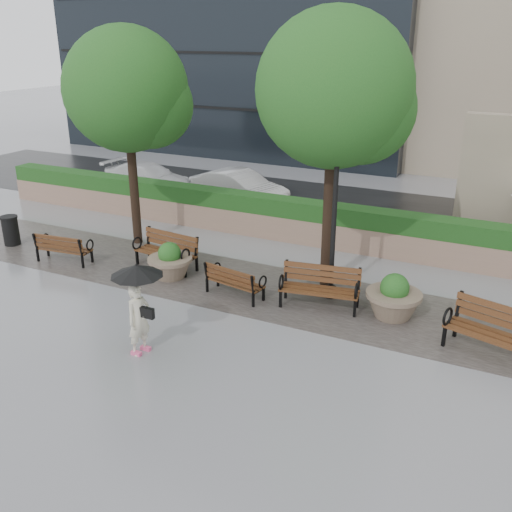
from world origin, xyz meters
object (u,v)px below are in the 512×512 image
at_px(car_right, 239,188).
at_px(pedestrian, 138,300).
at_px(planter_left, 170,264).
at_px(bench_2, 235,288).
at_px(planter_right, 393,300).
at_px(bench_3, 319,296).
at_px(trash_bin, 11,231).
at_px(bench_1, 167,258).
at_px(lamppost, 334,226).
at_px(bench_0, 64,254).
at_px(car_left, 148,178).
at_px(bench_4, 495,343).

relative_size(car_right, pedestrian, 2.06).
xyz_separation_m(planter_left, car_right, (-1.60, 7.18, 0.27)).
distance_m(bench_2, planter_right, 3.97).
xyz_separation_m(bench_3, trash_bin, (-10.37, -0.09, 0.14)).
distance_m(planter_left, pedestrian, 4.04).
height_order(planter_left, pedestrian, pedestrian).
distance_m(bench_1, car_right, 6.75).
relative_size(bench_3, lamppost, 0.47).
distance_m(lamppost, car_right, 8.89).
height_order(planter_right, car_right, car_right).
distance_m(bench_1, trash_bin, 5.58).
bearing_deg(trash_bin, pedestrian, -24.70).
height_order(bench_0, bench_2, bench_0).
relative_size(bench_1, car_right, 0.48).
xyz_separation_m(planter_left, pedestrian, (1.69, -3.58, 0.81)).
relative_size(bench_0, bench_2, 1.03).
distance_m(bench_1, lamppost, 5.14).
bearing_deg(lamppost, car_right, 132.92).
bearing_deg(pedestrian, bench_3, -24.52).
xyz_separation_m(planter_right, trash_bin, (-12.11, -0.38, 0.02)).
xyz_separation_m(car_left, car_right, (4.43, -0.12, 0.07)).
bearing_deg(bench_4, bench_2, -165.58).
bearing_deg(planter_right, bench_2, -170.30).
bearing_deg(car_right, bench_0, 178.58).
bearing_deg(bench_0, car_left, -78.19).
relative_size(bench_2, lamppost, 0.38).
xyz_separation_m(bench_0, lamppost, (7.84, 1.16, 1.65)).
xyz_separation_m(bench_4, lamppost, (-4.02, 1.26, 1.59)).
height_order(bench_1, pedestrian, pedestrian).
bearing_deg(pedestrian, bench_0, 69.90).
relative_size(lamppost, car_left, 1.04).
height_order(bench_1, bench_2, bench_1).
bearing_deg(planter_left, trash_bin, -179.74).
height_order(planter_left, car_left, car_left).
relative_size(bench_3, pedestrian, 1.02).
relative_size(bench_0, bench_1, 0.88).
relative_size(trash_bin, car_right, 0.22).
bearing_deg(bench_3, planter_right, 0.11).
distance_m(planter_left, trash_bin, 6.04).
distance_m(bench_2, planter_left, 2.20).
relative_size(bench_2, car_right, 0.40).
bearing_deg(trash_bin, bench_4, -1.97).
distance_m(bench_4, pedestrian, 7.43).
bearing_deg(trash_bin, bench_3, 0.49).
bearing_deg(lamppost, bench_1, -177.63).
xyz_separation_m(bench_0, planter_left, (3.45, 0.43, 0.14)).
relative_size(bench_3, car_right, 0.49).
bearing_deg(bench_0, lamppost, -178.26).
distance_m(bench_2, pedestrian, 3.44).
distance_m(bench_2, car_right, 8.40).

